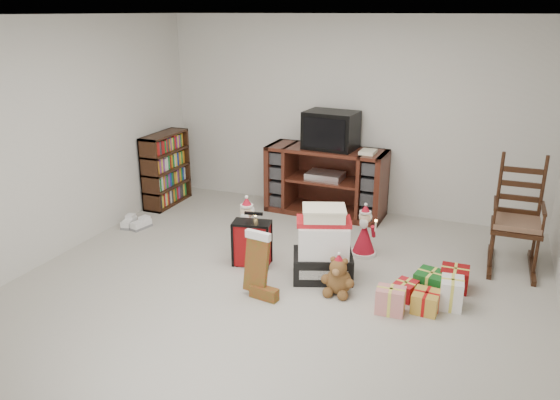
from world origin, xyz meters
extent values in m
cube|color=#A29F95|center=(0.00, 0.00, -0.01)|extent=(5.00, 5.00, 0.01)
cube|color=silver|center=(0.00, 0.00, 2.50)|extent=(5.00, 5.00, 0.01)
cube|color=silver|center=(0.00, 2.50, 1.25)|extent=(5.00, 0.01, 2.50)
cube|color=silver|center=(0.00, -2.50, 1.25)|extent=(5.00, 0.01, 2.50)
cube|color=silver|center=(-2.50, 0.00, 1.25)|extent=(0.01, 5.00, 2.50)
cube|color=#4F1E16|center=(-0.20, 2.20, 0.44)|extent=(1.55, 0.59, 0.88)
cube|color=silver|center=(-0.20, 2.16, 0.52)|extent=(0.47, 0.34, 0.09)
cube|color=#331A0E|center=(-2.34, 1.74, 0.49)|extent=(0.27, 0.81, 0.99)
cube|color=#331A0E|center=(2.08, 1.39, 0.44)|extent=(0.49, 0.47, 0.05)
cube|color=#815E46|center=(2.08, 1.39, 0.49)|extent=(0.45, 0.44, 0.06)
cube|color=#331A0E|center=(2.08, 1.60, 0.84)|extent=(0.41, 0.06, 0.75)
cube|color=#331A0E|center=(2.08, 1.39, 0.03)|extent=(0.50, 0.81, 0.06)
cube|color=black|center=(0.33, 0.41, 0.13)|extent=(0.69, 0.60, 0.26)
cube|color=white|center=(0.33, 0.41, 0.42)|extent=(0.59, 0.52, 0.32)
cube|color=#B1141B|center=(0.33, 0.41, 0.60)|extent=(0.59, 0.45, 0.05)
cube|color=beige|center=(0.33, 0.41, 0.68)|extent=(0.47, 0.42, 0.10)
cube|color=maroon|center=(-0.44, 0.42, 0.24)|extent=(0.40, 0.26, 0.48)
cube|color=black|center=(-0.44, 0.51, 0.55)|extent=(0.20, 0.07, 0.03)
ellipsoid|color=brown|center=(0.57, 0.17, 0.12)|extent=(0.25, 0.21, 0.26)
sphere|color=brown|center=(0.57, 0.14, 0.28)|extent=(0.16, 0.16, 0.16)
cone|color=#A71223|center=(0.58, 1.11, 0.19)|extent=(0.27, 0.27, 0.38)
sphere|color=beige|center=(0.58, 1.11, 0.43)|extent=(0.13, 0.13, 0.13)
cone|color=#A71223|center=(0.58, 1.11, 0.53)|extent=(0.12, 0.12, 0.10)
cylinder|color=silver|center=(0.72, 1.00, 0.39)|extent=(0.02, 0.02, 0.12)
cone|color=#A71223|center=(-0.61, 0.67, 0.22)|extent=(0.30, 0.30, 0.43)
sphere|color=beige|center=(-0.61, 0.67, 0.48)|extent=(0.15, 0.15, 0.15)
cone|color=#A71223|center=(-0.61, 0.67, 0.60)|extent=(0.13, 0.13, 0.11)
cylinder|color=silver|center=(-0.46, 0.55, 0.44)|extent=(0.02, 0.02, 0.13)
cube|color=white|center=(-2.31, 0.83, 0.05)|extent=(0.17, 0.29, 0.10)
cube|color=white|center=(-2.13, 0.83, 0.05)|extent=(0.17, 0.29, 0.10)
cube|color=#B1141B|center=(1.17, 0.29, 0.12)|extent=(0.23, 0.23, 0.23)
cube|color=#196727|center=(1.35, 0.52, 0.12)|extent=(0.23, 0.23, 0.23)
cube|color=gold|center=(1.40, 0.16, 0.12)|extent=(0.23, 0.23, 0.23)
cube|color=silver|center=(1.13, -0.03, 0.12)|extent=(0.23, 0.23, 0.23)
cube|color=white|center=(1.58, 0.34, 0.12)|extent=(0.23, 0.23, 0.23)
cube|color=maroon|center=(1.53, 0.70, 0.12)|extent=(0.23, 0.23, 0.23)
cube|color=black|center=(-0.16, 2.21, 1.11)|extent=(0.68, 0.51, 0.47)
cube|color=black|center=(-0.16, 1.98, 1.11)|extent=(0.55, 0.07, 0.38)
camera|label=1|loc=(1.78, -4.30, 2.53)|focal=35.00mm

